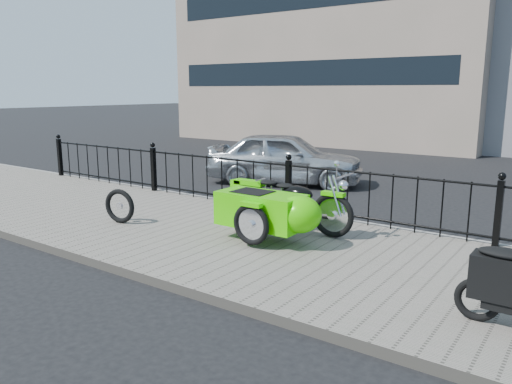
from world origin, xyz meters
The scene contains 8 objects.
ground centered at (0.00, 0.00, 0.00)m, with size 120.00×120.00×0.00m, color black.
sidewalk centered at (0.00, -0.50, 0.06)m, with size 30.00×3.80×0.12m, color slate.
curb centered at (0.00, 1.44, 0.06)m, with size 30.00×0.10×0.12m, color gray.
iron_fence centered at (0.00, 1.30, 0.59)m, with size 14.11×0.11×1.08m.
building_tan centered at (-6.00, 15.99, 6.00)m, with size 14.00×8.01×12.00m.
motorcycle_sidecar centered at (0.76, -0.28, 0.59)m, with size 2.28×1.48×0.98m.
spare_tire centered at (-1.92, -0.97, 0.41)m, with size 0.58×0.58×0.08m, color black.
sedan_car centered at (-1.91, 4.23, 0.65)m, with size 1.55×3.84×1.31m, color silver.
Camera 1 is at (4.65, -6.30, 2.32)m, focal length 35.00 mm.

